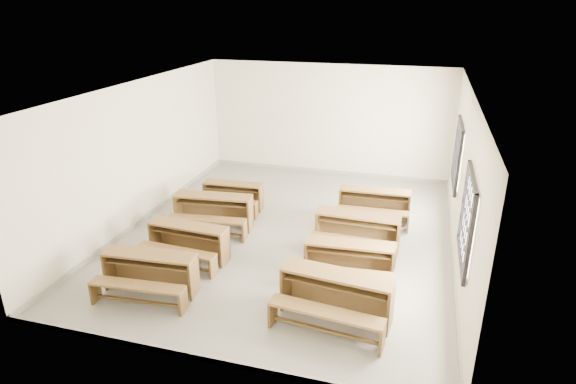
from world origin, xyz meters
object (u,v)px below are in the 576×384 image
(desk_set_0, at_px, (149,271))
(desk_set_5, at_px, (349,259))
(desk_set_7, at_px, (374,203))
(desk_set_2, at_px, (213,209))
(desk_set_4, at_px, (335,294))
(desk_set_1, at_px, (188,240))
(desk_set_6, at_px, (357,229))
(desk_set_3, at_px, (233,194))

(desk_set_0, distance_m, desk_set_5, 3.56)
(desk_set_5, xyz_separation_m, desk_set_7, (0.15, 2.77, 0.00))
(desk_set_2, bearing_deg, desk_set_0, -96.13)
(desk_set_4, bearing_deg, desk_set_0, -171.30)
(desk_set_4, height_order, desk_set_5, desk_set_4)
(desk_set_1, bearing_deg, desk_set_0, -91.05)
(desk_set_0, distance_m, desk_set_6, 4.16)
(desk_set_1, bearing_deg, desk_set_4, -16.25)
(desk_set_4, xyz_separation_m, desk_set_6, (-0.01, 2.45, -0.02))
(desk_set_2, bearing_deg, desk_set_1, -92.27)
(desk_set_2, relative_size, desk_set_4, 0.96)
(desk_set_6, distance_m, desk_set_7, 1.57)
(desk_set_6, bearing_deg, desk_set_7, 85.10)
(desk_set_2, height_order, desk_set_4, desk_set_4)
(desk_set_6, bearing_deg, desk_set_3, 160.28)
(desk_set_5, distance_m, desk_set_7, 2.78)
(desk_set_0, height_order, desk_set_1, desk_set_0)
(desk_set_6, bearing_deg, desk_set_0, -140.24)
(desk_set_0, relative_size, desk_set_2, 0.93)
(desk_set_2, height_order, desk_set_7, desk_set_2)
(desk_set_4, distance_m, desk_set_7, 4.01)
(desk_set_4, bearing_deg, desk_set_3, 137.76)
(desk_set_5, height_order, desk_set_6, desk_set_6)
(desk_set_2, distance_m, desk_set_3, 1.15)
(desk_set_6, bearing_deg, desk_set_5, -87.50)
(desk_set_0, xyz_separation_m, desk_set_3, (0.01, 3.84, -0.05))
(desk_set_5, bearing_deg, desk_set_2, 154.22)
(desk_set_3, bearing_deg, desk_set_5, -40.12)
(desk_set_1, height_order, desk_set_7, desk_set_7)
(desk_set_1, bearing_deg, desk_set_2, 97.19)
(desk_set_1, distance_m, desk_set_7, 4.41)
(desk_set_1, xyz_separation_m, desk_set_3, (-0.09, 2.58, -0.04))
(desk_set_3, bearing_deg, desk_set_0, -93.23)
(desk_set_0, xyz_separation_m, desk_set_7, (3.44, 4.14, -0.00))
(desk_set_3, xyz_separation_m, desk_set_5, (3.27, -2.47, 0.04))
(desk_set_0, xyz_separation_m, desk_set_6, (3.26, 2.58, 0.02))
(desk_set_2, relative_size, desk_set_3, 1.21)
(desk_set_5, bearing_deg, desk_set_3, 139.13)
(desk_set_7, bearing_deg, desk_set_1, -140.72)
(desk_set_6, bearing_deg, desk_set_4, -88.36)
(desk_set_1, xyz_separation_m, desk_set_6, (3.17, 1.31, 0.03))
(desk_set_4, bearing_deg, desk_set_6, 96.60)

